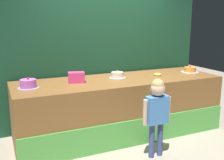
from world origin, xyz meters
TOP-DOWN VIEW (x-y plane):
  - ground_plane at (0.00, 0.00)m, footprint 12.00×12.00m
  - stage_platform at (0.00, 0.53)m, footprint 3.40×1.09m
  - curtain_backdrop at (0.00, 1.17)m, footprint 3.82×0.08m
  - child_figure at (0.11, -0.40)m, footprint 0.43×0.20m
  - pink_box at (-0.72, 0.58)m, footprint 0.27×0.20m
  - donut at (0.72, 0.52)m, footprint 0.14×0.14m
  - cake_left at (-1.45, 0.52)m, footprint 0.30×0.30m
  - cake_center at (0.00, 0.63)m, footprint 0.28×0.28m
  - cake_right at (1.45, 0.54)m, footprint 0.33×0.33m

SIDE VIEW (x-z plane):
  - ground_plane at x=0.00m, z-range 0.00..0.00m
  - stage_platform at x=0.00m, z-range 0.00..0.94m
  - child_figure at x=0.11m, z-range 0.16..1.28m
  - donut at x=0.72m, z-range 0.94..0.98m
  - cake_right at x=1.45m, z-range 0.92..1.05m
  - cake_center at x=0.00m, z-range 0.92..1.06m
  - cake_left at x=-1.45m, z-range 0.92..1.08m
  - pink_box at x=-0.72m, z-range 0.94..1.11m
  - curtain_backdrop at x=0.00m, z-range 0.00..2.92m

